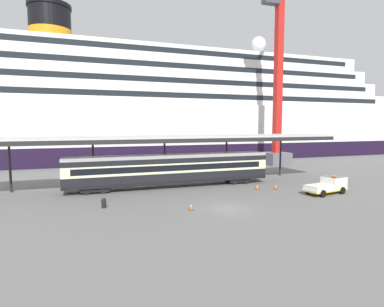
{
  "coord_description": "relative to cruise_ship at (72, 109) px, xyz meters",
  "views": [
    {
      "loc": [
        -12.78,
        -26.23,
        7.83
      ],
      "look_at": [
        -0.67,
        8.07,
        4.5
      ],
      "focal_mm": 29.47,
      "sensor_mm": 36.0,
      "label": 1
    }
  ],
  "objects": [
    {
      "name": "ground_plane",
      "position": [
        14.39,
        -49.93,
        -11.4
      ],
      "size": [
        400.0,
        400.0,
        0.0
      ],
      "primitive_type": "plane",
      "color": "#61625F"
    },
    {
      "name": "train_carriage",
      "position": [
        12.17,
        -38.41,
        -9.09
      ],
      "size": [
        25.62,
        2.81,
        4.11
      ],
      "color": "black",
      "rests_on": "ground"
    },
    {
      "name": "service_truck",
      "position": [
        28.11,
        -47.92,
        -10.41
      ],
      "size": [
        5.47,
        2.93,
        2.02
      ],
      "color": "silver",
      "rests_on": "ground"
    },
    {
      "name": "platform_canopy",
      "position": [
        12.17,
        -37.99,
        -5.21
      ],
      "size": [
        45.97,
        6.27,
        6.44
      ],
      "color": "#B9B9B9",
      "rests_on": "ground"
    },
    {
      "name": "quay_bollard",
      "position": [
        3.45,
        -45.91,
        -10.89
      ],
      "size": [
        0.48,
        0.48,
        0.96
      ],
      "color": "black",
      "rests_on": "ground"
    },
    {
      "name": "cruise_ship",
      "position": [
        0.0,
        0.0,
        0.0
      ],
      "size": [
        169.66,
        29.56,
        33.41
      ],
      "color": "black",
      "rests_on": "ground"
    },
    {
      "name": "traffic_cone_far",
      "position": [
        10.99,
        -49.32,
        -11.08
      ],
      "size": [
        0.36,
        0.36,
        0.65
      ],
      "color": "black",
      "rests_on": "ground"
    },
    {
      "name": "dockside_crane",
      "position": [
        38.19,
        -23.6,
        3.62
      ],
      "size": [
        12.64,
        4.4,
        49.52
      ],
      "color": "#595960",
      "rests_on": "ground"
    },
    {
      "name": "traffic_cone_near",
      "position": [
        21.66,
        -43.18,
        -11.08
      ],
      "size": [
        0.36,
        0.36,
        0.65
      ],
      "color": "black",
      "rests_on": "ground"
    },
    {
      "name": "traffic_cone_mid",
      "position": [
        23.81,
        -43.92,
        -11.09
      ],
      "size": [
        0.36,
        0.36,
        0.65
      ],
      "color": "black",
      "rests_on": "ground"
    }
  ]
}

